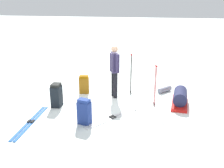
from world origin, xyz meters
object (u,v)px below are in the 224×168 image
at_px(sleeping_mat_rolled, 165,90).
at_px(backpack_bright, 84,112).
at_px(ski_pair_far, 113,118).
at_px(backpack_small_spare, 84,85).
at_px(ski_poles_planted_far, 131,72).
at_px(gear_sled, 180,98).
at_px(backpack_large_dark, 57,95).
at_px(ski_poles_planted_near, 155,84).
at_px(ski_pair_near, 31,122).
at_px(skier_standing, 114,69).

bearing_deg(sleeping_mat_rolled, backpack_bright, -35.07).
bearing_deg(sleeping_mat_rolled, ski_pair_far, -29.76).
bearing_deg(ski_pair_far, backpack_small_spare, -141.67).
height_order(ski_poles_planted_far, gear_sled, ski_poles_planted_far).
distance_m(ski_pair_far, backpack_large_dark, 1.88).
bearing_deg(ski_pair_far, sleeping_mat_rolled, 150.24).
relative_size(backpack_large_dark, backpack_small_spare, 1.15).
bearing_deg(ski_poles_planted_near, backpack_bright, -47.16).
distance_m(ski_pair_near, backpack_large_dark, 1.21).
distance_m(skier_standing, backpack_bright, 2.17).
height_order(backpack_bright, ski_poles_planted_near, ski_poles_planted_near).
relative_size(skier_standing, ski_poles_planted_far, 1.23).
relative_size(backpack_large_dark, sleeping_mat_rolled, 1.30).
relative_size(skier_standing, ski_pair_near, 0.86).
bearing_deg(ski_poles_planted_far, ski_poles_planted_near, 45.68).
distance_m(skier_standing, ski_pair_far, 1.85).
height_order(ski_poles_planted_near, gear_sled, ski_poles_planted_near).
distance_m(ski_pair_near, backpack_bright, 1.46).
xyz_separation_m(skier_standing, gear_sled, (0.25, 2.08, -0.73)).
height_order(ski_pair_near, ski_poles_planted_far, ski_poles_planted_far).
relative_size(ski_pair_near, backpack_bright, 2.89).
distance_m(ski_poles_planted_far, sleeping_mat_rolled, 1.39).
bearing_deg(ski_poles_planted_near, backpack_large_dark, -77.00).
distance_m(ski_pair_near, ski_pair_far, 2.15).
bearing_deg(gear_sled, backpack_small_spare, -96.84).
distance_m(backpack_bright, ski_poles_planted_near, 2.34).
height_order(skier_standing, backpack_large_dark, skier_standing).
bearing_deg(backpack_large_dark, backpack_bright, 51.64).
bearing_deg(ski_pair_near, ski_pair_far, 108.64).
relative_size(backpack_small_spare, gear_sled, 0.49).
height_order(ski_pair_near, gear_sled, gear_sled).
relative_size(ski_pair_far, gear_sled, 1.26).
height_order(backpack_large_dark, ski_poles_planted_near, ski_poles_planted_near).
xyz_separation_m(skier_standing, backpack_large_dark, (1.13, -1.53, -0.60)).
bearing_deg(ski_poles_planted_near, ski_pair_near, -59.95).
bearing_deg(ski_poles_planted_near, skier_standing, -109.47).
height_order(skier_standing, ski_poles_planted_far, skier_standing).
relative_size(skier_standing, ski_pair_far, 1.07).
relative_size(ski_poles_planted_far, gear_sled, 1.10).
distance_m(backpack_large_dark, backpack_bright, 1.48).
bearing_deg(skier_standing, backpack_large_dark, -53.63).
bearing_deg(sleeping_mat_rolled, ski_poles_planted_far, -68.33).
bearing_deg(skier_standing, gear_sled, 83.24).
bearing_deg(backpack_large_dark, ski_pair_near, -12.24).
height_order(backpack_large_dark, backpack_bright, backpack_large_dark).
bearing_deg(ski_poles_planted_far, ski_pair_far, -6.67).
bearing_deg(skier_standing, ski_poles_planted_near, 70.53).
distance_m(ski_pair_far, gear_sled, 2.26).
bearing_deg(backpack_large_dark, ski_pair_far, 76.04).
distance_m(backpack_large_dark, ski_poles_planted_far, 2.53).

